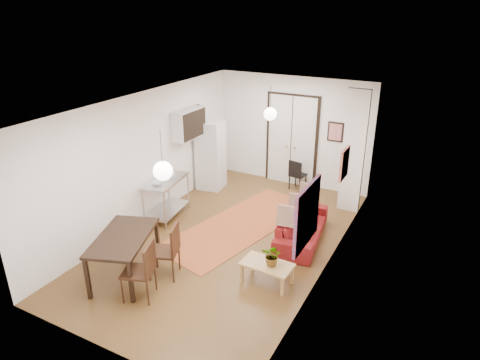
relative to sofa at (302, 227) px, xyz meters
The scene contains 27 objects.
floor 1.56m from the sofa, 151.55° to the right, with size 7.00×7.00×0.00m, color brown.
ceiling 3.03m from the sofa, 151.55° to the right, with size 4.20×7.00×0.02m, color white.
wall_back 3.29m from the sofa, 115.87° to the left, with size 4.20×0.02×2.90m, color white.
wall_front 4.59m from the sofa, 107.64° to the right, with size 4.20×0.02×2.90m, color white.
wall_left 3.71m from the sofa, 168.06° to the right, with size 0.02×7.00×2.90m, color white.
wall_right 1.56m from the sofa, 43.93° to the right, with size 0.02×7.00×2.90m, color white.
double_doors 3.17m from the sofa, 116.24° to the left, with size 1.44×0.06×2.50m, color silver.
stub_partition 2.22m from the sofa, 74.48° to the left, with size 0.50×0.10×2.90m, color white.
wall_cabinet 3.72m from the sofa, 166.70° to the left, with size 0.35×1.00×0.70m, color silver.
painting_popart 2.51m from the sofa, 69.72° to the right, with size 0.05×1.00×1.00m, color red.
painting_abstract 1.68m from the sofa, ahead, with size 0.05×0.50×0.60m, color beige.
poster_back 3.05m from the sofa, 94.05° to the left, with size 0.40×0.03×0.50m, color red.
print_left 4.00m from the sofa, 159.57° to the left, with size 0.03×0.44×0.54m, color #A26F43.
pendant_back 2.70m from the sofa, 136.58° to the left, with size 0.30×0.30×0.80m.
pendant_front 3.62m from the sofa, 116.23° to the right, with size 0.30×0.30×0.80m.
kilim_rug 1.45m from the sofa, behind, with size 1.47×3.93×0.01m, color #C25F30.
sofa is the anchor object (origin of this frame).
coffee_table 1.71m from the sofa, 90.65° to the right, with size 0.91×0.53×0.40m.
potted_plant 1.74m from the sofa, 87.31° to the right, with size 0.35×0.30×0.39m, color #406D31.
kitchen_counter 3.15m from the sofa, behind, with size 0.77×1.29×0.93m.
bowl 3.26m from the sofa, 165.82° to the right, with size 0.22×0.22×0.05m, color silver.
soap_bottle 3.19m from the sofa, behind, with size 0.09×0.09×0.19m, color #53A5B4.
fridge 3.48m from the sofa, 154.71° to the left, with size 0.64×0.64×1.82m, color silver.
dining_table 3.62m from the sofa, 130.97° to the right, with size 1.32×1.70×0.83m.
dining_chair_near 2.88m from the sofa, 127.86° to the right, with size 0.62×0.76×1.03m.
dining_chair_far 3.45m from the sofa, 120.69° to the right, with size 0.62×0.76×1.03m.
black_side_chair 2.70m from the sofa, 111.86° to the left, with size 0.44×0.44×0.82m.
Camera 1 is at (3.85, -6.79, 4.64)m, focal length 32.00 mm.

